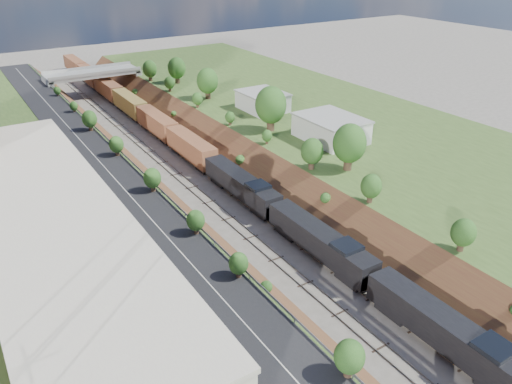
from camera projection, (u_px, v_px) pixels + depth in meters
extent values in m
cube|color=#395322|center=(340.00, 131.00, 103.35)|extent=(44.00, 180.00, 5.00)
cube|color=brown|center=(138.00, 192.00, 83.41)|extent=(10.00, 180.00, 10.00)
cube|color=brown|center=(250.00, 164.00, 93.94)|extent=(10.00, 180.00, 10.00)
cube|color=gray|center=(184.00, 180.00, 87.39)|extent=(1.58, 180.00, 0.18)
cube|color=gray|center=(210.00, 174.00, 89.88)|extent=(1.58, 180.00, 0.18)
cube|color=black|center=(107.00, 170.00, 79.00)|extent=(8.00, 180.00, 0.10)
cube|color=#99999E|center=(132.00, 162.00, 80.74)|extent=(0.06, 171.00, 0.30)
cube|color=brown|center=(57.00, 254.00, 55.92)|extent=(14.00, 62.00, 2.20)
cube|color=beige|center=(51.00, 229.00, 54.47)|extent=(14.00, 62.00, 4.30)
cube|color=beige|center=(47.00, 210.00, 53.40)|extent=(14.30, 62.30, 0.50)
cube|color=gray|center=(49.00, 91.00, 128.64)|extent=(1.50, 8.00, 6.20)
cube|color=gray|center=(135.00, 80.00, 139.65)|extent=(1.50, 8.00, 6.20)
cube|color=gray|center=(92.00, 74.00, 132.76)|extent=(24.00, 8.00, 1.00)
cube|color=gray|center=(96.00, 74.00, 129.38)|extent=(24.00, 0.30, 0.80)
cube|color=gray|center=(88.00, 68.00, 135.42)|extent=(24.00, 0.30, 0.80)
cube|color=silver|center=(331.00, 129.00, 90.75)|extent=(9.00, 12.00, 4.00)
cube|color=silver|center=(263.00, 102.00, 107.22)|extent=(8.00, 10.00, 3.60)
cylinder|color=#473323|center=(348.00, 162.00, 78.88)|extent=(1.30, 1.30, 2.62)
ellipsoid|color=#214F1C|center=(350.00, 143.00, 77.47)|extent=(5.25, 5.25, 6.30)
cylinder|color=#473323|center=(265.00, 294.00, 50.29)|extent=(0.66, 0.66, 1.22)
ellipsoid|color=#214F1C|center=(265.00, 282.00, 49.63)|extent=(2.45, 2.45, 2.94)
cube|color=black|center=(446.00, 330.00, 50.10)|extent=(3.18, 19.09, 3.15)
cube|color=black|center=(494.00, 349.00, 45.56)|extent=(3.12, 3.10, 0.90)
cube|color=black|center=(320.00, 240.00, 65.28)|extent=(3.18, 19.09, 3.15)
cube|color=black|center=(241.00, 184.00, 80.46)|extent=(3.18, 19.09, 3.15)
cube|color=brown|center=(118.00, 95.00, 126.61)|extent=(3.18, 101.45, 3.82)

